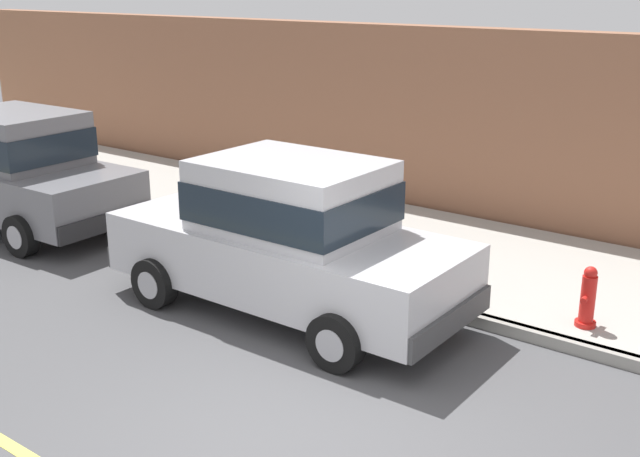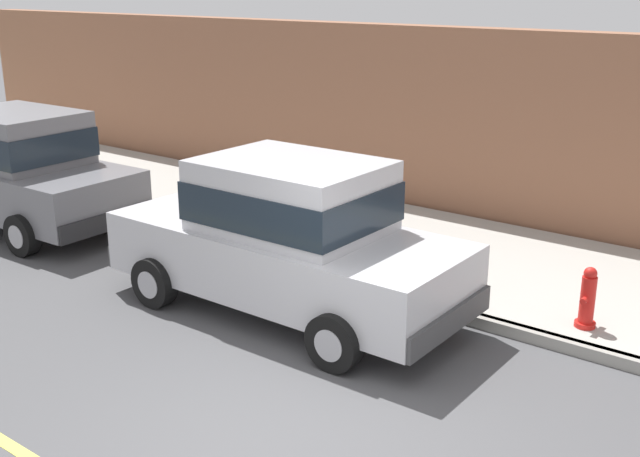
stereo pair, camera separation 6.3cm
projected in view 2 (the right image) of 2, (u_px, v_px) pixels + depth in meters
The scene contains 8 objects.
ground_plane at pixel (288, 437), 6.99m from camera, with size 80.00×80.00×0.00m, color #4C4C4F.
curb at pixel (457, 315), 9.39m from camera, with size 0.16×64.00×0.14m, color gray.
sidewalk at pixel (519, 272), 10.75m from camera, with size 3.60×64.00×0.14m, color #A8A59E.
car_silver_sedan at pixel (288, 236), 9.37m from camera, with size 2.06×4.61×1.92m.
car_grey_sedan at pixel (17, 168), 12.77m from camera, with size 2.13×4.65×1.92m.
dog_white at pixel (362, 233), 11.25m from camera, with size 0.49×0.64×0.49m.
fire_hydrant at pixel (588, 299), 8.80m from camera, with size 0.34×0.24×0.72m.
building_facade at pixel (300, 106), 15.11m from camera, with size 0.50×20.00×3.20m, color #8C5B42.
Camera 2 is at (-4.65, -3.94, 3.92)m, focal length 43.64 mm.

